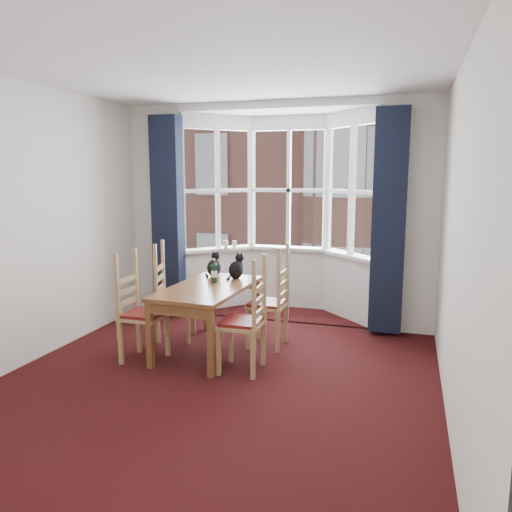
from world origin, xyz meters
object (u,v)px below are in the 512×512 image
at_px(cat_left, 214,266).
at_px(candle_tall, 226,244).
at_px(cat_right, 236,268).
at_px(candle_short, 234,245).
at_px(chair_right_far, 275,305).
at_px(chair_left_near, 136,315).
at_px(chair_right_near, 250,325).
at_px(dining_table, 208,294).
at_px(wine_bottle, 214,272).
at_px(chair_left_far, 168,299).

height_order(cat_left, candle_tall, cat_left).
relative_size(cat_left, cat_right, 0.98).
bearing_deg(candle_short, chair_right_far, -54.93).
bearing_deg(cat_left, chair_left_near, -115.40).
height_order(chair_left_near, candle_short, candle_short).
bearing_deg(chair_right_near, candle_short, 113.33).
height_order(dining_table, chair_right_near, chair_right_near).
bearing_deg(chair_right_far, candle_tall, 128.89).
bearing_deg(chair_right_far, chair_right_near, -93.41).
relative_size(chair_left_near, cat_right, 2.99).
xyz_separation_m(chair_left_near, chair_right_near, (1.23, 0.03, 0.00)).
xyz_separation_m(cat_right, candle_short, (-0.46, 1.22, 0.09)).
distance_m(chair_right_far, candle_tall, 1.78).
bearing_deg(cat_left, wine_bottle, -68.03).
height_order(chair_left_near, chair_left_far, same).
height_order(chair_left_far, chair_right_near, same).
xyz_separation_m(chair_right_far, candle_tall, (-1.08, 1.34, 0.45)).
height_order(chair_left_far, candle_tall, candle_tall).
height_order(dining_table, cat_left, cat_left).
xyz_separation_m(chair_right_far, cat_right, (-0.50, 0.15, 0.36)).
bearing_deg(chair_left_far, dining_table, -21.40).
bearing_deg(chair_left_near, chair_right_near, 1.47).
height_order(dining_table, candle_short, candle_short).
height_order(chair_left_far, candle_short, candle_short).
relative_size(chair_left_near, chair_left_far, 1.00).
relative_size(dining_table, wine_bottle, 5.34).
bearing_deg(candle_short, cat_right, -69.47).
distance_m(dining_table, cat_left, 0.59).
distance_m(chair_right_near, candle_short, 2.36).
relative_size(cat_left, candle_short, 2.85).
bearing_deg(dining_table, wine_bottle, 90.32).
height_order(chair_left_near, cat_left, cat_left).
distance_m(chair_right_near, cat_left, 1.28).
xyz_separation_m(candle_tall, candle_short, (0.12, 0.03, -0.00)).
height_order(chair_right_near, chair_right_far, same).
distance_m(chair_right_near, cat_right, 1.08).
height_order(chair_left_far, cat_left, cat_left).
bearing_deg(wine_bottle, cat_right, 61.84).
distance_m(chair_right_far, cat_left, 0.90).
bearing_deg(cat_left, chair_right_far, -14.39).
relative_size(dining_table, chair_right_near, 1.57).
height_order(candle_tall, candle_short, candle_tall).
xyz_separation_m(chair_left_near, chair_right_far, (1.27, 0.79, 0.00)).
height_order(chair_right_far, candle_tall, candle_tall).
bearing_deg(dining_table, cat_left, 104.98).
relative_size(chair_right_near, cat_left, 3.06).
distance_m(dining_table, chair_right_far, 0.75).
distance_m(chair_left_far, cat_right, 0.87).
xyz_separation_m(wine_bottle, candle_tall, (-0.42, 1.49, 0.09)).
distance_m(chair_left_far, chair_right_far, 1.27).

